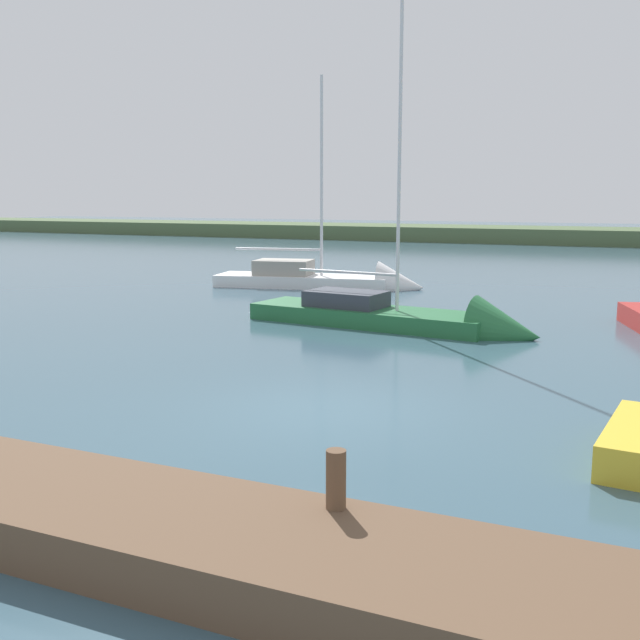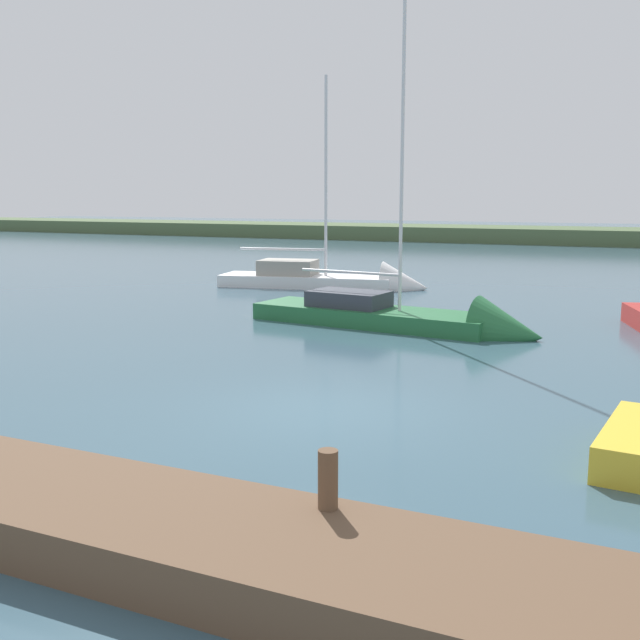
{
  "view_description": "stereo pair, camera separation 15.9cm",
  "coord_description": "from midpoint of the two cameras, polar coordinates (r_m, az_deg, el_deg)",
  "views": [
    {
      "loc": [
        -4.97,
        11.34,
        3.66
      ],
      "look_at": [
        0.93,
        -1.8,
        1.25
      ],
      "focal_mm": 41.54,
      "sensor_mm": 36.0,
      "label": 1
    },
    {
      "loc": [
        -5.12,
        11.28,
        3.66
      ],
      "look_at": [
        0.93,
        -1.8,
        1.25
      ],
      "focal_mm": 41.54,
      "sensor_mm": 36.0,
      "label": 2
    }
  ],
  "objects": [
    {
      "name": "sailboat_far_right",
      "position": [
        20.87,
        7.61,
        -0.24
      ],
      "size": [
        8.65,
        2.94,
        10.03
      ],
      "rotation": [
        0.0,
        0.0,
        3.02
      ],
      "color": "#236638",
      "rests_on": "ground_plane"
    },
    {
      "name": "sailboat_far_left",
      "position": [
        30.14,
        1.68,
        2.87
      ],
      "size": [
        8.75,
        3.58,
        9.29
      ],
      "rotation": [
        0.0,
        0.0,
        3.33
      ],
      "color": "white",
      "rests_on": "ground_plane"
    },
    {
      "name": "dock_pier",
      "position": [
        8.42,
        -15.2,
        -14.63
      ],
      "size": [
        22.15,
        1.94,
        0.53
      ],
      "primitive_type": "cube",
      "color": "brown",
      "rests_on": "ground_plane"
    },
    {
      "name": "mooring_post_far",
      "position": [
        7.63,
        1.23,
        -12.18
      ],
      "size": [
        0.21,
        0.21,
        0.62
      ],
      "primitive_type": "cylinder",
      "color": "brown",
      "rests_on": "dock_pier"
    },
    {
      "name": "ground_plane",
      "position": [
        12.91,
        0.74,
        -6.98
      ],
      "size": [
        200.0,
        200.0,
        0.0
      ],
      "primitive_type": "plane",
      "color": "#385666"
    },
    {
      "name": "far_shoreline",
      "position": [
        62.81,
        20.26,
        5.55
      ],
      "size": [
        180.0,
        8.0,
        2.4
      ],
      "primitive_type": "cube",
      "color": "#4C603D",
      "rests_on": "ground_plane"
    }
  ]
}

